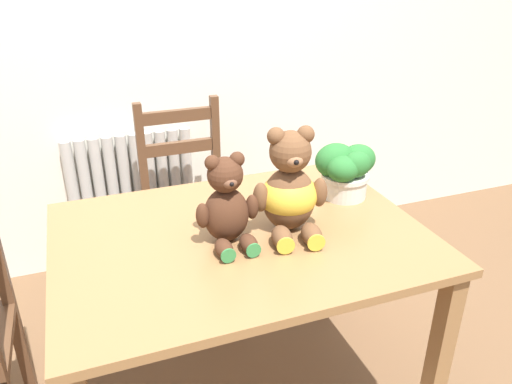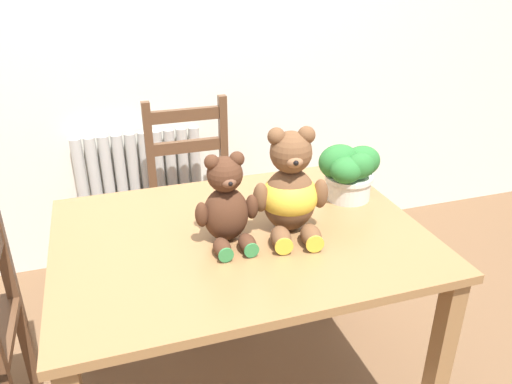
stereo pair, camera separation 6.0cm
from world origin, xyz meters
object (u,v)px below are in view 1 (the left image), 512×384
object	(u,v)px
teddy_bear_right	(290,191)
potted_plant	(346,168)
wooden_chair_behind	(189,208)
teddy_bear_left	(227,205)

from	to	relation	value
teddy_bear_right	potted_plant	size ratio (longest dim) A/B	1.47
wooden_chair_behind	teddy_bear_right	bearing A→B (deg)	100.75
wooden_chair_behind	teddy_bear_left	distance (m)	0.95
teddy_bear_right	potted_plant	xyz separation A→B (m)	(0.30, 0.16, -0.03)
wooden_chair_behind	potted_plant	bearing A→B (deg)	124.06
wooden_chair_behind	potted_plant	distance (m)	0.93
wooden_chair_behind	teddy_bear_right	xyz separation A→B (m)	(0.16, -0.85, 0.45)
teddy_bear_left	teddy_bear_right	world-z (taller)	teddy_bear_right
potted_plant	teddy_bear_right	bearing A→B (deg)	-151.73
teddy_bear_left	potted_plant	bearing A→B (deg)	-163.40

